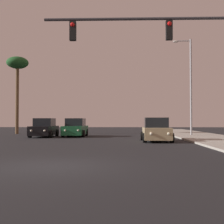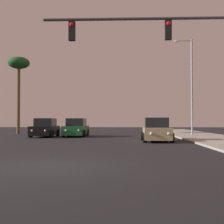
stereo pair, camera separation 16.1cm
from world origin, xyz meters
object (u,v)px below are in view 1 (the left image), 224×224
(car_black, at_px, (44,128))
(traffic_light_mast, at_px, (179,48))
(street_lamp, at_px, (189,82))
(palm_tree_mid, at_px, (17,67))
(car_green, at_px, (75,128))
(car_tan, at_px, (156,131))

(car_black, bearing_deg, traffic_light_mast, 126.25)
(street_lamp, distance_m, palm_tree_mid, 18.66)
(car_green, distance_m, traffic_light_mast, 16.34)
(car_green, distance_m, palm_tree_mid, 11.20)
(car_black, relative_size, traffic_light_mast, 0.47)
(car_black, distance_m, street_lamp, 14.09)
(car_green, bearing_deg, palm_tree_mid, -34.30)
(street_lamp, bearing_deg, car_tan, -118.99)
(street_lamp, xyz_separation_m, palm_tree_mid, (-17.90, 4.73, 2.31))
(car_tan, xyz_separation_m, street_lamp, (3.93, 7.09, 4.36))
(car_black, xyz_separation_m, street_lamp, (13.32, 1.46, 4.36))
(traffic_light_mast, bearing_deg, car_green, 115.86)
(car_green, bearing_deg, car_black, 19.84)
(car_tan, bearing_deg, car_black, -29.15)
(traffic_light_mast, height_order, palm_tree_mid, palm_tree_mid)
(car_tan, xyz_separation_m, palm_tree_mid, (-13.97, 11.82, 6.66))
(car_green, bearing_deg, car_tan, 137.93)
(car_black, relative_size, car_tan, 1.00)
(palm_tree_mid, bearing_deg, traffic_light_mast, -54.11)
(car_tan, relative_size, palm_tree_mid, 0.51)
(car_green, relative_size, traffic_light_mast, 0.48)
(car_tan, bearing_deg, palm_tree_mid, -38.46)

